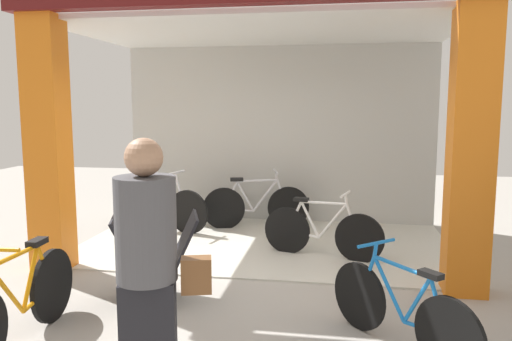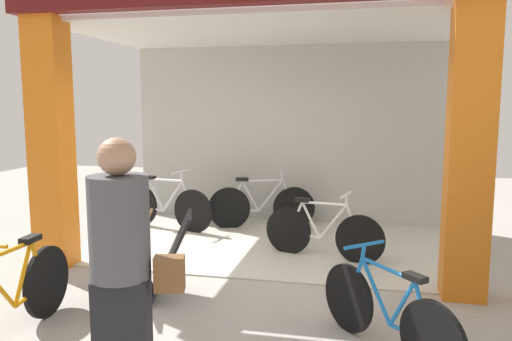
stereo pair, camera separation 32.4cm
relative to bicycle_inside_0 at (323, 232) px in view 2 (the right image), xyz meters
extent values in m
plane|color=#9E9991|center=(-0.82, -0.97, -0.35)|extent=(18.19, 18.19, 0.00)
cube|color=beige|center=(-0.82, 0.52, -0.34)|extent=(5.09, 2.99, 0.02)
cube|color=#B7B7B2|center=(-0.82, 2.02, 1.14)|extent=(5.09, 0.12, 2.98)
cube|color=orange|center=(-3.15, -0.97, 1.14)|extent=(0.43, 0.36, 2.98)
cube|color=orange|center=(1.51, -0.97, 1.14)|extent=(0.43, 0.36, 2.98)
cube|color=silver|center=(-0.82, 0.52, 2.60)|extent=(5.09, 2.99, 0.06)
cylinder|color=black|center=(-0.46, 0.12, -0.04)|extent=(0.61, 0.20, 0.62)
cylinder|color=black|center=(0.47, -0.12, -0.04)|extent=(0.61, 0.20, 0.62)
cylinder|color=white|center=(-0.24, 0.06, -0.06)|extent=(0.41, 0.14, 0.08)
cylinder|color=white|center=(-0.16, 0.04, 0.14)|extent=(0.27, 0.10, 0.47)
cylinder|color=white|center=(0.13, -0.03, 0.15)|extent=(0.38, 0.13, 0.49)
cylinder|color=white|center=(0.01, 0.00, 0.38)|extent=(0.59, 0.19, 0.05)
cylinder|color=white|center=(-0.36, 0.09, 0.17)|extent=(0.21, 0.09, 0.42)
cylinder|color=white|center=(0.38, -0.10, 0.17)|extent=(0.19, 0.08, 0.43)
cylinder|color=white|center=(0.29, -0.08, 0.45)|extent=(0.06, 0.05, 0.13)
cylinder|color=white|center=(0.28, -0.08, 0.51)|extent=(0.14, 0.43, 0.03)
cube|color=black|center=(-0.27, 0.07, 0.40)|extent=(0.21, 0.14, 0.05)
cylinder|color=black|center=(-3.06, 1.15, -0.01)|extent=(0.67, 0.22, 0.68)
cylinder|color=black|center=(-2.05, 0.87, -0.01)|extent=(0.67, 0.22, 0.68)
cylinder|color=silver|center=(-2.83, 1.08, -0.04)|extent=(0.45, 0.16, 0.09)
cylinder|color=silver|center=(-2.73, 1.06, 0.19)|extent=(0.29, 0.11, 0.51)
cylinder|color=silver|center=(-2.42, 0.97, 0.19)|extent=(0.41, 0.14, 0.53)
cylinder|color=silver|center=(-2.55, 1.01, 0.44)|extent=(0.64, 0.21, 0.05)
cylinder|color=silver|center=(-2.95, 1.12, 0.21)|extent=(0.22, 0.09, 0.46)
cylinder|color=silver|center=(-2.15, 0.90, 0.22)|extent=(0.21, 0.09, 0.47)
cylinder|color=silver|center=(-2.24, 0.93, 0.52)|extent=(0.07, 0.05, 0.14)
cylinder|color=silver|center=(-2.25, 0.93, 0.58)|extent=(0.16, 0.46, 0.03)
cube|color=black|center=(-2.86, 1.09, 0.46)|extent=(0.23, 0.15, 0.05)
cylinder|color=black|center=(-1.58, 1.25, -0.02)|extent=(0.66, 0.21, 0.67)
cylinder|color=black|center=(-0.59, 1.51, -0.02)|extent=(0.66, 0.21, 0.67)
cylinder|color=silver|center=(-1.35, 1.31, -0.04)|extent=(0.44, 0.15, 0.09)
cylinder|color=silver|center=(-1.26, 1.33, 0.18)|extent=(0.29, 0.11, 0.50)
cylinder|color=silver|center=(-0.95, 1.41, 0.18)|extent=(0.40, 0.14, 0.52)
cylinder|color=silver|center=(-1.07, 1.38, 0.43)|extent=(0.63, 0.20, 0.05)
cylinder|color=silver|center=(-1.47, 1.28, 0.20)|extent=(0.22, 0.09, 0.45)
cylinder|color=silver|center=(-0.68, 1.48, 0.21)|extent=(0.20, 0.09, 0.46)
cylinder|color=silver|center=(-0.77, 1.46, 0.50)|extent=(0.06, 0.05, 0.14)
cylinder|color=silver|center=(-0.78, 1.45, 0.57)|extent=(0.15, 0.46, 0.03)
cube|color=black|center=(-1.38, 1.30, 0.45)|extent=(0.22, 0.15, 0.05)
cylinder|color=black|center=(1.02, -2.70, -0.05)|extent=(0.43, 0.47, 0.60)
cylinder|color=black|center=(0.40, -2.01, -0.05)|extent=(0.43, 0.47, 0.60)
cylinder|color=blue|center=(0.87, -2.54, -0.07)|extent=(0.29, 0.32, 0.08)
cylinder|color=blue|center=(0.82, -2.47, 0.12)|extent=(0.20, 0.22, 0.45)
cylinder|color=blue|center=(0.62, -2.26, 0.13)|extent=(0.27, 0.29, 0.47)
cylinder|color=blue|center=(0.70, -2.35, 0.35)|extent=(0.41, 0.45, 0.05)
cylinder|color=blue|center=(0.95, -2.62, 0.14)|extent=(0.16, 0.17, 0.40)
cylinder|color=blue|center=(0.46, -2.08, 0.15)|extent=(0.14, 0.15, 0.41)
cylinder|color=blue|center=(0.52, -2.14, 0.41)|extent=(0.06, 0.06, 0.12)
cylinder|color=blue|center=(0.52, -2.15, 0.47)|extent=(0.33, 0.30, 0.03)
cube|color=black|center=(0.89, -2.56, 0.37)|extent=(0.19, 0.20, 0.05)
cylinder|color=black|center=(-2.35, -2.31, -0.01)|extent=(0.07, 0.67, 0.67)
cylinder|color=orange|center=(-2.34, -2.55, -0.04)|extent=(0.06, 0.45, 0.09)
cylinder|color=orange|center=(-2.33, -2.64, 0.18)|extent=(0.05, 0.29, 0.50)
cylinder|color=orange|center=(-2.33, -2.83, 0.43)|extent=(0.07, 0.64, 0.05)
cylinder|color=orange|center=(-2.34, -2.42, 0.20)|extent=(0.05, 0.22, 0.45)
cube|color=black|center=(-2.34, -2.52, 0.45)|extent=(0.11, 0.21, 0.05)
cube|color=black|center=(-1.79, -1.75, 0.08)|extent=(0.59, 0.67, 0.88)
cube|color=black|center=(-1.40, -1.61, 0.08)|extent=(0.59, 0.67, 0.88)
cylinder|color=olive|center=(-1.60, -1.68, 0.52)|extent=(0.21, 0.53, 0.03)
cylinder|color=#4C4C51|center=(-0.93, -3.55, 0.89)|extent=(0.45, 0.45, 0.63)
sphere|color=tan|center=(-0.93, -3.55, 1.32)|extent=(0.23, 0.23, 0.23)
cube|color=brown|center=(-0.64, -3.47, 0.59)|extent=(0.21, 0.16, 0.22)
camera|label=1|loc=(0.20, -6.33, 1.63)|focal=35.22mm
camera|label=2|loc=(0.52, -6.26, 1.63)|focal=35.22mm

